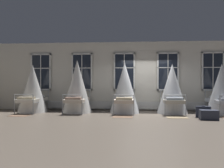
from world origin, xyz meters
name	(u,v)px	position (x,y,z in m)	size (l,w,h in m)	color
ground	(148,114)	(0.00, 0.00, 0.00)	(30.95, 30.95, 0.00)	brown
back_wall_with_windows	(146,76)	(0.00, 1.43, 1.71)	(16.47, 0.10, 3.42)	beige
window_bank	(146,89)	(0.00, 1.31, 1.06)	(11.79, 0.10, 2.80)	black
cot_first	(33,89)	(-5.35, 0.27, 1.08)	(1.37, 1.84, 2.22)	#9EA3A8
cot_second	(77,87)	(-3.22, 0.29, 1.17)	(1.37, 1.83, 2.42)	#9EA3A8
cot_third	(125,88)	(-1.03, 0.32, 1.11)	(1.37, 1.84, 2.29)	#9EA3A8
cot_fourth	(172,89)	(1.11, 0.35, 1.08)	(1.37, 1.84, 2.23)	#9EA3A8
cot_fifth	(222,90)	(3.24, 0.27, 1.07)	(1.37, 1.84, 2.21)	#9EA3A8
rug_first	(20,116)	(-5.37, -0.99, 0.01)	(0.80, 0.56, 0.01)	brown
rug_third	(123,117)	(-1.07, -0.99, 0.01)	(0.80, 0.56, 0.01)	brown
rug_fourth	(177,117)	(1.07, -0.99, 0.01)	(0.80, 0.56, 0.01)	#8E7A5B
suitcase_dark	(203,112)	(2.12, -0.84, 0.22)	(0.59, 0.30, 0.47)	#2D3342
travel_trunk	(209,115)	(2.15, -1.42, 0.18)	(0.64, 0.40, 0.36)	#2D3342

